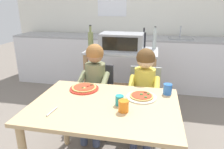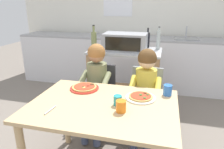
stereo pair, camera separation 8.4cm
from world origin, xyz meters
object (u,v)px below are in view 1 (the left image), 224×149
dining_table (105,115)px  pizza_plate_red_rimmed (84,88)px  dining_chair_right (144,98)px  drinking_cup_teal (119,100)px  dining_chair_left (97,94)px  bottle_squat_spirits (91,41)px  toaster_oven (122,42)px  child_in_olive_shirt (94,81)px  bottle_slim_sauce (155,40)px  drinking_cup_orange (124,106)px  pizza_plate_white (142,97)px  serving_spoon (52,111)px  kitchen_island_cart (122,72)px  drinking_cup_blue (168,89)px  bottle_dark_olive_oil (144,39)px  child_in_yellow_shirt (144,86)px

dining_table → pizza_plate_red_rimmed: 0.38m
dining_chair_right → drinking_cup_teal: bearing=-103.2°
dining_chair_left → dining_chair_right: bearing=1.2°
bottle_squat_spirits → dining_chair_left: (0.19, -0.40, -0.56)m
toaster_oven → child_in_olive_shirt: toaster_oven is taller
dining_chair_right → bottle_slim_sauce: bearing=84.0°
dining_chair_left → drinking_cup_orange: size_ratio=9.09×
dining_chair_right → child_in_olive_shirt: child_in_olive_shirt is taller
drinking_cup_teal → pizza_plate_white: bearing=45.2°
pizza_plate_red_rimmed → serving_spoon: size_ratio=1.94×
pizza_plate_white → child_in_olive_shirt: bearing=143.2°
pizza_plate_white → drinking_cup_teal: drinking_cup_teal is taller
kitchen_island_cart → dining_chair_left: (-0.20, -0.55, -0.12)m
drinking_cup_blue → bottle_dark_olive_oil: bearing=104.1°
serving_spoon → dining_chair_right: bearing=55.3°
child_in_yellow_shirt → serving_spoon: child_in_yellow_shirt is taller
dining_chair_left → kitchen_island_cart: bearing=69.8°
pizza_plate_red_rimmed → drinking_cup_teal: 0.45m
dining_table → child_in_olive_shirt: (-0.26, 0.58, 0.07)m
serving_spoon → toaster_oven: bearing=78.7°
dining_table → pizza_plate_red_rimmed: size_ratio=4.35×
bottle_slim_sauce → child_in_yellow_shirt: 0.89m
child_in_olive_shirt → bottle_dark_olive_oil: bearing=62.7°
dining_chair_right → drinking_cup_orange: dining_chair_right is taller
drinking_cup_orange → toaster_oven: bearing=99.9°
toaster_oven → serving_spoon: bearing=-101.3°
bottle_squat_spirits → dining_chair_right: bottle_squat_spirits is taller
child_in_olive_shirt → pizza_plate_red_rimmed: 0.33m
child_in_olive_shirt → drinking_cup_orange: child_in_olive_shirt is taller
kitchen_island_cart → bottle_squat_spirits: bearing=-159.9°
kitchen_island_cart → pizza_plate_white: (0.34, -1.07, 0.14)m
bottle_dark_olive_oil → bottle_squat_spirits: (-0.65, -0.38, 0.02)m
dining_chair_right → drinking_cup_blue: size_ratio=8.54×
dining_table → pizza_plate_red_rimmed: pizza_plate_red_rimmed is taller
dining_table → pizza_plate_red_rimmed: (-0.26, 0.25, 0.12)m
bottle_squat_spirits → dining_table: size_ratio=0.28×
kitchen_island_cart → drinking_cup_orange: kitchen_island_cart is taller
kitchen_island_cart → serving_spoon: kitchen_island_cart is taller
dining_chair_left → serving_spoon: bearing=-95.9°
pizza_plate_red_rimmed → child_in_yellow_shirt: bearing=31.8°
drinking_cup_orange → dining_chair_left: bearing=118.5°
drinking_cup_blue → bottle_slim_sauce: bearing=97.6°
dining_chair_left → serving_spoon: size_ratio=5.79×
serving_spoon → dining_chair_left: bearing=84.1°
pizza_plate_red_rimmed → pizza_plate_white: (0.54, -0.08, -0.00)m
child_in_yellow_shirt → drinking_cup_orange: bearing=-99.6°
child_in_olive_shirt → child_in_yellow_shirt: bearing=1.1°
serving_spoon → drinking_cup_blue: bearing=30.9°
toaster_oven → drinking_cup_teal: size_ratio=7.01×
dining_chair_right → serving_spoon: (-0.64, -0.92, 0.25)m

